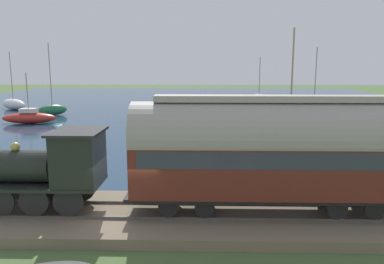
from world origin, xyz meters
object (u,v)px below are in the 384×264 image
Objects in this scene: passenger_coach at (269,149)px; rowboat_far_out at (188,149)px; sailboat_green at (52,110)px; sailboat_teal at (288,154)px; rowboat_off_pier at (74,147)px; sailboat_white at (14,104)px; steam_locomotive at (50,165)px; sailboat_black at (259,102)px; rowboat_near_shore at (192,173)px; sailboat_red at (29,117)px; sailboat_brown at (313,112)px.

passenger_coach is 4.10× the size of rowboat_far_out.
sailboat_teal is at bearing -166.46° from sailboat_green.
sailboat_white is at bearing -13.83° from rowboat_off_pier.
sailboat_black is at bearing -19.54° from steam_locomotive.
rowboat_near_shore is (-33.96, 8.85, -0.65)m from sailboat_black.
sailboat_green reaches higher than sailboat_white.
sailboat_red is 6.40m from sailboat_green.
passenger_coach is at bearing 136.37° from sailboat_teal.
sailboat_white reaches higher than rowboat_off_pier.
sailboat_teal reaches higher than steam_locomotive.
sailboat_black is at bearing -77.74° from rowboat_far_out.
sailboat_brown is at bearing -125.02° from sailboat_green.
sailboat_brown is 3.34× the size of rowboat_off_pier.
rowboat_far_out is at bearing -100.54° from sailboat_white.
steam_locomotive is 12.87m from rowboat_off_pier.
steam_locomotive is 13.00m from rowboat_far_out.
sailboat_green is at bearing 33.95° from passenger_coach.
sailboat_white is 1.36× the size of sailboat_red.
sailboat_teal is 32.25m from sailboat_black.
sailboat_white is 42.49m from sailboat_teal.
sailboat_black is (3.43, -34.36, 0.05)m from sailboat_white.
sailboat_green is at bearing -92.17° from sailboat_white.
rowboat_far_out is at bearing -166.70° from sailboat_black.
sailboat_brown is 0.93× the size of sailboat_green.
rowboat_off_pier reaches higher than rowboat_far_out.
rowboat_off_pier is (4.13, 14.58, -0.55)m from sailboat_teal.
sailboat_teal is at bearing 179.96° from rowboat_far_out.
rowboat_off_pier is (5.98, 8.74, 0.10)m from rowboat_near_shore.
steam_locomotive is 41.96m from sailboat_white.
rowboat_near_shore is at bearing 26.56° from passenger_coach.
sailboat_brown is 1.41× the size of sailboat_red.
sailboat_teal reaches higher than passenger_coach.
sailboat_teal is 7.30m from rowboat_far_out.
rowboat_near_shore is (-24.81, -17.80, -0.54)m from sailboat_green.
sailboat_brown is 3.03× the size of rowboat_far_out.
rowboat_off_pier is (12.27, 3.30, -2.04)m from steam_locomotive.
sailboat_white reaches higher than sailboat_red.
sailboat_teal reaches higher than rowboat_far_out.
sailboat_black is 0.83× the size of sailboat_green.
sailboat_teal is 6.16m from rowboat_near_shore.
sailboat_brown is at bearing -100.41° from rowboat_off_pier.
rowboat_off_pier is at bearing -111.29° from sailboat_white.
sailboat_brown reaches higher than steam_locomotive.
steam_locomotive reaches higher than rowboat_near_shore.
sailboat_red is 0.80× the size of sailboat_black.
steam_locomotive is 8.61m from passenger_coach.
rowboat_off_pier is at bearing 44.09° from passenger_coach.
sailboat_black is (40.25, -5.70, -2.18)m from passenger_coach.
rowboat_far_out is at bearing -170.29° from sailboat_green.
sailboat_green is at bearing -22.49° from rowboat_off_pier.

